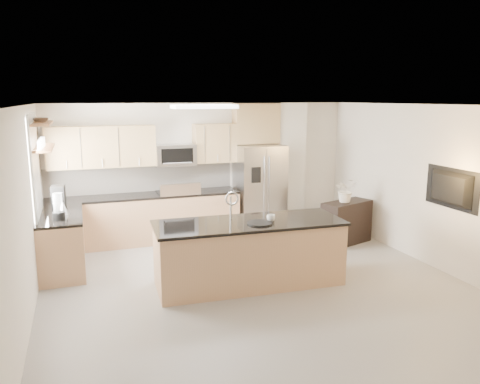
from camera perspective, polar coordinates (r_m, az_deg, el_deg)
name	(u,v)px	position (r m, az deg, el deg)	size (l,w,h in m)	color
floor	(263,292)	(6.76, 2.80, -12.14)	(6.50, 6.50, 0.00)	gray
ceiling	(265,105)	(6.20, 3.03, 10.49)	(6.00, 6.50, 0.02)	white
wall_back	(203,169)	(9.39, -4.48, 2.82)	(6.00, 0.02, 2.60)	silver
wall_front	(433,298)	(3.68, 22.49, -11.84)	(6.00, 0.02, 2.60)	silver
wall_left	(22,221)	(5.95, -25.03, -3.27)	(0.02, 6.50, 2.60)	silver
wall_right	(442,189)	(7.95, 23.42, 0.34)	(0.02, 6.50, 2.60)	silver
back_counter	(146,218)	(9.02, -11.44, -3.09)	(3.55, 0.66, 1.44)	tan
left_counter	(62,242)	(7.93, -20.86, -5.75)	(0.66, 1.50, 0.92)	tan
range	(178,215)	(9.11, -7.54, -2.82)	(0.76, 0.64, 1.14)	black
upper_cabinets	(137,146)	(8.93, -12.41, 5.54)	(3.50, 0.33, 0.75)	tan
microwave	(175,155)	(9.02, -7.89, 4.51)	(0.76, 0.40, 0.40)	#B3B3B5
refrigerator	(259,189)	(9.43, 2.38, 0.36)	(0.92, 0.78, 1.78)	#B3B3B5
partition_column	(289,166)	(9.86, 6.05, 3.20)	(0.60, 0.30, 2.60)	silver
window	(35,169)	(7.70, -23.73, 2.62)	(0.04, 1.15, 1.65)	white
shelf_lower	(43,148)	(7.75, -22.91, 4.98)	(0.30, 1.20, 0.04)	brown
shelf_upper	(41,123)	(7.72, -23.13, 7.70)	(0.30, 1.20, 0.04)	brown
ceiling_fixture	(204,107)	(7.59, -4.42, 10.34)	(1.00, 0.50, 0.06)	white
island	(249,253)	(6.89, 1.11, -7.41)	(2.78, 1.11, 1.37)	tan
credenza	(346,222)	(9.03, 12.83, -3.62)	(1.00, 0.42, 0.80)	black
cup	(271,218)	(6.77, 3.80, -3.17)	(0.13, 0.13, 0.10)	white
platter	(260,223)	(6.64, 2.42, -3.81)	(0.36, 0.36, 0.02)	black
blender	(58,208)	(7.40, -21.28, -1.87)	(0.18, 0.18, 0.41)	black
kettle	(63,208)	(7.77, -20.79, -1.80)	(0.19, 0.19, 0.23)	#B3B3B5
coffee_maker	(59,198)	(8.13, -21.25, -0.68)	(0.22, 0.26, 0.38)	black
bowl	(41,119)	(7.81, -23.12, 8.19)	(0.36, 0.36, 0.09)	#B3B3B5
flower_vase	(346,184)	(8.84, 12.79, 0.95)	(0.61, 0.53, 0.67)	white
television	(447,189)	(7.74, 23.94, 0.39)	(1.08, 0.14, 0.62)	black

